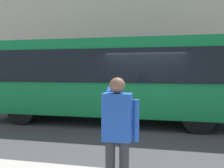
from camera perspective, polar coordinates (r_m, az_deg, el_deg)
The scene contains 4 objects.
ground_plane at distance 7.51m, azimuth 8.54°, elevation -11.43°, with size 60.00×60.00×0.00m, color #38383A.
building_facade_far at distance 14.62m, azimuth 9.97°, elevation 19.63°, with size 28.00×1.55×12.00m.
red_bus at distance 8.15m, azimuth -0.76°, elevation 1.78°, with size 9.05×2.54×3.08m.
pedestrian_photographer at distance 3.07m, azimuth 1.48°, elevation -11.59°, with size 0.53×0.52×1.70m.
Camera 1 is at (-0.27, 7.25, 1.95)m, focal length 34.39 mm.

